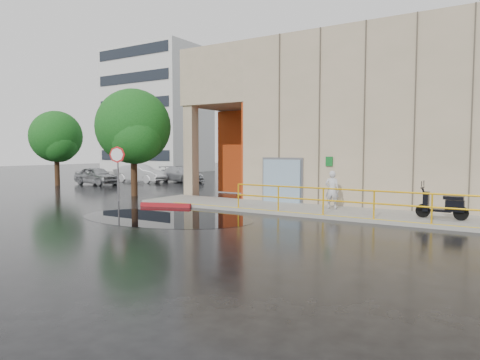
{
  "coord_description": "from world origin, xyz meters",
  "views": [
    {
      "loc": [
        9.1,
        -12.21,
        2.6
      ],
      "look_at": [
        -0.32,
        3.0,
        1.34
      ],
      "focal_mm": 32.0,
      "sensor_mm": 36.0,
      "label": 1
    }
  ],
  "objects_px": {
    "stop_sign": "(117,162)",
    "red_curb": "(165,205)",
    "tree_far": "(57,139)",
    "car_b": "(140,173)",
    "car_c": "(182,174)",
    "tree_near": "(134,129)",
    "car_a": "(96,176)",
    "person": "(332,190)",
    "scooter": "(443,198)"
  },
  "relations": [
    {
      "from": "stop_sign",
      "to": "tree_far",
      "type": "bearing_deg",
      "value": 159.68
    },
    {
      "from": "red_curb",
      "to": "car_a",
      "type": "height_order",
      "value": "car_a"
    },
    {
      "from": "person",
      "to": "tree_near",
      "type": "xyz_separation_m",
      "value": [
        -11.57,
        0.13,
        2.81
      ]
    },
    {
      "from": "stop_sign",
      "to": "red_curb",
      "type": "bearing_deg",
      "value": -4.29
    },
    {
      "from": "scooter",
      "to": "red_curb",
      "type": "xyz_separation_m",
      "value": [
        -11.32,
        -1.88,
        -0.83
      ]
    },
    {
      "from": "stop_sign",
      "to": "tree_far",
      "type": "xyz_separation_m",
      "value": [
        -11.23,
        4.5,
        1.42
      ]
    },
    {
      "from": "car_c",
      "to": "red_curb",
      "type": "bearing_deg",
      "value": -130.2
    },
    {
      "from": "car_a",
      "to": "stop_sign",
      "type": "bearing_deg",
      "value": -119.58
    },
    {
      "from": "scooter",
      "to": "person",
      "type": "bearing_deg",
      "value": 174.38
    },
    {
      "from": "scooter",
      "to": "tree_near",
      "type": "xyz_separation_m",
      "value": [
        -15.83,
        0.65,
        2.84
      ]
    },
    {
      "from": "scooter",
      "to": "red_curb",
      "type": "bearing_deg",
      "value": -169.18
    },
    {
      "from": "car_c",
      "to": "tree_far",
      "type": "height_order",
      "value": "tree_far"
    },
    {
      "from": "car_b",
      "to": "tree_near",
      "type": "distance_m",
      "value": 11.26
    },
    {
      "from": "scooter",
      "to": "tree_far",
      "type": "relative_size",
      "value": 0.32
    },
    {
      "from": "car_b",
      "to": "car_c",
      "type": "bearing_deg",
      "value": -57.13
    },
    {
      "from": "car_a",
      "to": "red_curb",
      "type": "bearing_deg",
      "value": -113.01
    },
    {
      "from": "car_a",
      "to": "tree_near",
      "type": "bearing_deg",
      "value": -112.29
    },
    {
      "from": "red_curb",
      "to": "car_a",
      "type": "relative_size",
      "value": 0.61
    },
    {
      "from": "scooter",
      "to": "car_a",
      "type": "bearing_deg",
      "value": 169.76
    },
    {
      "from": "tree_near",
      "to": "car_b",
      "type": "bearing_deg",
      "value": 133.42
    },
    {
      "from": "person",
      "to": "scooter",
      "type": "bearing_deg",
      "value": 166.39
    },
    {
      "from": "person",
      "to": "stop_sign",
      "type": "height_order",
      "value": "stop_sign"
    },
    {
      "from": "tree_far",
      "to": "stop_sign",
      "type": "bearing_deg",
      "value": -21.81
    },
    {
      "from": "car_c",
      "to": "stop_sign",
      "type": "bearing_deg",
      "value": -141.26
    },
    {
      "from": "person",
      "to": "car_a",
      "type": "height_order",
      "value": "person"
    },
    {
      "from": "stop_sign",
      "to": "red_curb",
      "type": "height_order",
      "value": "stop_sign"
    },
    {
      "from": "person",
      "to": "car_c",
      "type": "relative_size",
      "value": 0.36
    },
    {
      "from": "scooter",
      "to": "tree_far",
      "type": "bearing_deg",
      "value": 174.88
    },
    {
      "from": "car_c",
      "to": "tree_far",
      "type": "bearing_deg",
      "value": 157.57
    },
    {
      "from": "stop_sign",
      "to": "car_c",
      "type": "relative_size",
      "value": 0.63
    },
    {
      "from": "car_a",
      "to": "car_b",
      "type": "height_order",
      "value": "car_b"
    },
    {
      "from": "stop_sign",
      "to": "car_b",
      "type": "distance_m",
      "value": 13.22
    },
    {
      "from": "tree_far",
      "to": "red_curb",
      "type": "bearing_deg",
      "value": -18.24
    },
    {
      "from": "tree_near",
      "to": "car_c",
      "type": "bearing_deg",
      "value": 115.73
    },
    {
      "from": "scooter",
      "to": "car_b",
      "type": "relative_size",
      "value": 0.4
    },
    {
      "from": "red_curb",
      "to": "car_b",
      "type": "bearing_deg",
      "value": 139.0
    },
    {
      "from": "person",
      "to": "stop_sign",
      "type": "relative_size",
      "value": 0.57
    },
    {
      "from": "scooter",
      "to": "stop_sign",
      "type": "xyz_separation_m",
      "value": [
        -14.79,
        -1.53,
        1.1
      ]
    },
    {
      "from": "car_b",
      "to": "person",
      "type": "bearing_deg",
      "value": -117.35
    },
    {
      "from": "person",
      "to": "red_curb",
      "type": "bearing_deg",
      "value": 12.21
    },
    {
      "from": "car_a",
      "to": "car_b",
      "type": "xyz_separation_m",
      "value": [
        1.0,
        3.53,
        0.05
      ]
    },
    {
      "from": "tree_near",
      "to": "scooter",
      "type": "bearing_deg",
      "value": -2.35
    },
    {
      "from": "red_curb",
      "to": "car_b",
      "type": "relative_size",
      "value": 0.55
    },
    {
      "from": "car_b",
      "to": "tree_near",
      "type": "height_order",
      "value": "tree_near"
    },
    {
      "from": "car_c",
      "to": "car_a",
      "type": "bearing_deg",
      "value": 159.65
    },
    {
      "from": "car_b",
      "to": "car_c",
      "type": "height_order",
      "value": "car_b"
    },
    {
      "from": "red_curb",
      "to": "car_c",
      "type": "distance_m",
      "value": 15.54
    },
    {
      "from": "car_b",
      "to": "tree_near",
      "type": "relative_size",
      "value": 0.73
    },
    {
      "from": "car_b",
      "to": "tree_near",
      "type": "bearing_deg",
      "value": -141.13
    },
    {
      "from": "car_a",
      "to": "car_c",
      "type": "xyz_separation_m",
      "value": [
        3.67,
        5.57,
        -0.04
      ]
    }
  ]
}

